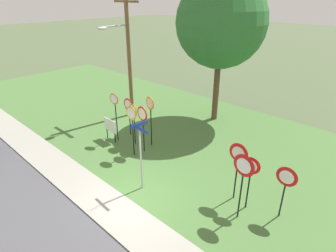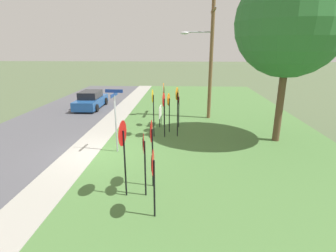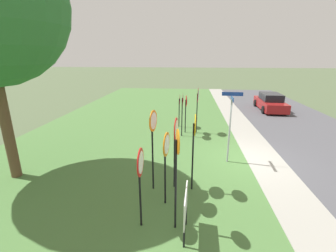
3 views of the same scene
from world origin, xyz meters
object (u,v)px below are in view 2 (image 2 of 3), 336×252
at_px(stop_sign_center_tall, 178,102).
at_px(yield_sign_near_right, 123,140).
at_px(yield_sign_near_left, 144,150).
at_px(yield_sign_far_left, 151,138).
at_px(street_name_post, 115,116).
at_px(stop_sign_far_left, 169,104).
at_px(utility_pole, 209,55).
at_px(stop_sign_near_left, 164,105).
at_px(parked_hatchback_near, 91,100).
at_px(oak_tree_left, 290,22).
at_px(stop_sign_far_right, 164,96).
at_px(notice_board, 160,113).
at_px(stop_sign_far_center, 177,101).
at_px(yield_sign_far_right, 153,169).
at_px(stop_sign_near_right, 153,103).

height_order(stop_sign_center_tall, yield_sign_near_right, yield_sign_near_right).
relative_size(yield_sign_near_left, yield_sign_far_left, 0.90).
bearing_deg(street_name_post, stop_sign_far_left, 147.15).
height_order(yield_sign_near_left, utility_pole, utility_pole).
distance_m(stop_sign_near_left, utility_pole, 5.64).
height_order(stop_sign_center_tall, parked_hatchback_near, stop_sign_center_tall).
bearing_deg(parked_hatchback_near, yield_sign_far_left, 26.88).
xyz_separation_m(utility_pole, oak_tree_left, (4.46, 3.32, 1.59)).
distance_m(stop_sign_far_right, notice_board, 1.15).
bearing_deg(oak_tree_left, utility_pole, -143.33).
bearing_deg(stop_sign_far_right, yield_sign_near_right, -14.62).
bearing_deg(yield_sign_near_left, stop_sign_near_left, 171.09).
height_order(stop_sign_far_right, oak_tree_left, oak_tree_left).
bearing_deg(stop_sign_center_tall, oak_tree_left, 67.05).
height_order(yield_sign_far_left, notice_board, yield_sign_far_left).
xyz_separation_m(stop_sign_far_left, parked_hatchback_near, (-6.04, -6.72, -1.06)).
height_order(stop_sign_far_left, stop_sign_far_right, stop_sign_far_right).
bearing_deg(oak_tree_left, notice_board, -110.71).
relative_size(street_name_post, parked_hatchback_near, 0.70).
xyz_separation_m(stop_sign_far_center, stop_sign_center_tall, (-1.80, 0.04, -0.38)).
distance_m(yield_sign_far_right, utility_pole, 11.95).
bearing_deg(stop_sign_far_right, yield_sign_near_left, -9.93).
xyz_separation_m(stop_sign_far_left, oak_tree_left, (1.14, 5.80, 4.25)).
distance_m(stop_sign_near_left, stop_sign_far_right, 2.00).
height_order(stop_sign_center_tall, yield_sign_far_left, yield_sign_far_left).
height_order(stop_sign_near_right, oak_tree_left, oak_tree_left).
bearing_deg(notice_board, stop_sign_far_center, 30.54).
bearing_deg(stop_sign_far_right, yield_sign_far_right, -7.23).
distance_m(yield_sign_far_right, street_name_post, 5.40).
height_order(stop_sign_near_left, street_name_post, street_name_post).
bearing_deg(yield_sign_near_right, stop_sign_far_right, 179.98).
relative_size(stop_sign_far_left, yield_sign_near_left, 1.03).
height_order(yield_sign_near_right, yield_sign_far_left, yield_sign_near_right).
height_order(stop_sign_center_tall, notice_board, stop_sign_center_tall).
bearing_deg(parked_hatchback_near, oak_tree_left, 59.39).
bearing_deg(yield_sign_far_left, utility_pole, 163.22).
bearing_deg(yield_sign_far_left, stop_sign_near_right, -175.06).
bearing_deg(notice_board, stop_sign_far_left, 27.60).
xyz_separation_m(stop_sign_near_right, utility_pole, (-4.18, 3.29, 2.41)).
distance_m(stop_sign_center_tall, notice_board, 1.40).
xyz_separation_m(stop_sign_far_left, utility_pole, (-3.32, 2.48, 2.65)).
distance_m(stop_sign_far_right, oak_tree_left, 7.66).
bearing_deg(street_name_post, utility_pole, 146.90).
height_order(yield_sign_far_left, street_name_post, street_name_post).
bearing_deg(parked_hatchback_near, yield_sign_near_left, 25.09).
bearing_deg(stop_sign_near_left, utility_pole, 152.87).
distance_m(yield_sign_near_right, oak_tree_left, 9.84).
height_order(yield_sign_far_left, oak_tree_left, oak_tree_left).
bearing_deg(parked_hatchback_near, stop_sign_far_center, 45.90).
xyz_separation_m(yield_sign_near_right, utility_pole, (-10.27, 3.57, 2.34)).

